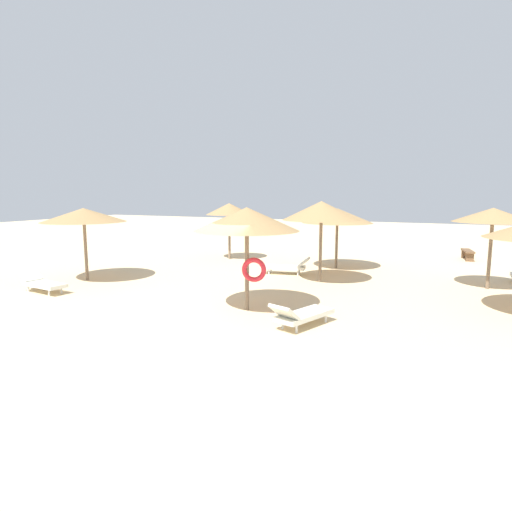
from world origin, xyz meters
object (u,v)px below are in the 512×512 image
object	(u,v)px
parasol_3	(321,211)
parasol_4	(337,216)
lounger_3	(288,266)
bench_0	(468,253)
lounger_2	(301,315)
parasol_2	(247,220)
parasol_1	(493,215)
parasol_6	(229,209)
parasol_0	(84,215)
lounger_0	(42,283)

from	to	relation	value
parasol_3	parasol_4	bearing A→B (deg)	93.28
lounger_3	bench_0	distance (m)	10.00
lounger_2	parasol_2	bearing A→B (deg)	155.54
lounger_3	bench_0	xyz separation A→B (m)	(6.88, 7.25, 0.03)
parasol_2	lounger_3	size ratio (longest dim) A/B	1.49
parasol_1	bench_0	bearing A→B (deg)	93.53
parasol_6	parasol_3	bearing A→B (deg)	-32.10
parasol_0	parasol_2	xyz separation A→B (m)	(7.44, -1.28, 0.09)
parasol_2	parasol_4	bearing A→B (deg)	85.30
parasol_1	lounger_2	distance (m)	8.47
parasol_2	parasol_6	size ratio (longest dim) A/B	1.05
parasol_3	parasol_1	bearing A→B (deg)	12.83
lounger_2	parasol_4	bearing A→B (deg)	98.34
parasol_1	parasol_3	distance (m)	5.80
parasol_0	lounger_0	distance (m)	3.06
lounger_3	parasol_4	bearing A→B (deg)	57.06
parasol_0	lounger_3	size ratio (longest dim) A/B	1.57
parasol_0	parasol_4	bearing A→B (deg)	39.07
lounger_3	parasol_3	bearing A→B (deg)	-30.60
lounger_3	parasol_1	bearing A→B (deg)	2.45
parasol_6	lounger_0	bearing A→B (deg)	-104.58
bench_0	parasol_1	bearing A→B (deg)	-86.47
lounger_3	bench_0	size ratio (longest dim) A/B	1.28
lounger_2	lounger_0	bearing A→B (deg)	179.98
parasol_1	parasol_0	bearing A→B (deg)	-161.68
parasol_1	parasol_4	distance (m)	6.16
parasol_6	lounger_2	distance (m)	11.56
parasol_2	parasol_3	world-z (taller)	parasol_3
lounger_2	lounger_3	xyz separation A→B (m)	(-2.74, 6.46, 0.00)
parasol_3	lounger_2	size ratio (longest dim) A/B	1.51
lounger_0	lounger_2	bearing A→B (deg)	-0.02
parasol_6	lounger_0	size ratio (longest dim) A/B	1.43
parasol_6	bench_0	xyz separation A→B (m)	(10.96, 4.63, -2.16)
parasol_1	parasol_4	size ratio (longest dim) A/B	0.91
parasol_1	parasol_6	distance (m)	11.62
parasol_3	bench_0	world-z (taller)	parasol_3
parasol_0	parasol_4	size ratio (longest dim) A/B	1.00
lounger_0	lounger_3	xyz separation A→B (m)	(6.44, 6.45, -0.00)
parasol_2	lounger_2	xyz separation A→B (m)	(1.92, -0.87, -2.26)
parasol_3	parasol_6	bearing A→B (deg)	147.90
parasol_6	lounger_0	world-z (taller)	parasol_6
parasol_6	lounger_0	distance (m)	9.62
parasol_3	bench_0	xyz separation A→B (m)	(5.23, 8.23, -2.32)
lounger_2	parasol_6	bearing A→B (deg)	126.95
parasol_4	parasol_0	bearing A→B (deg)	-140.93
lounger_2	lounger_3	world-z (taller)	lounger_3
parasol_0	lounger_2	world-z (taller)	parasol_0
parasol_6	parasol_0	bearing A→B (deg)	-110.12
parasol_0	parasol_1	world-z (taller)	parasol_1
parasol_6	lounger_3	bearing A→B (deg)	-32.69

